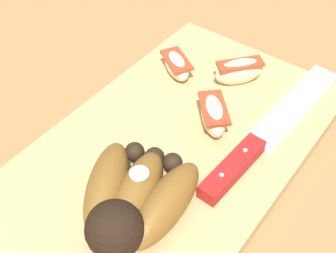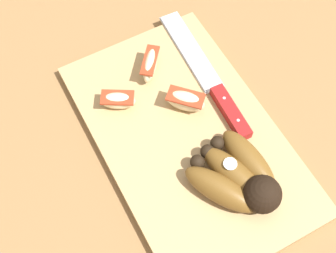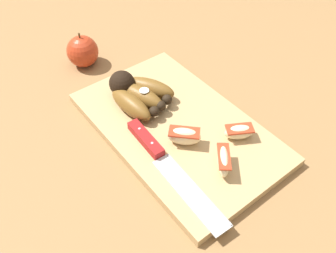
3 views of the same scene
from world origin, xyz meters
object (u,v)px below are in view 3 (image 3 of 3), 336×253
(banana_bunch, at_px, (137,94))
(whole_apple, at_px, (83,51))
(apple_wedge_middle, at_px, (239,132))
(apple_wedge_far, at_px, (223,161))
(chefs_knife, at_px, (160,156))
(apple_wedge_near, at_px, (184,136))

(banana_bunch, distance_m, whole_apple, 0.22)
(apple_wedge_middle, height_order, apple_wedge_far, apple_wedge_far)
(chefs_knife, distance_m, apple_wedge_near, 0.06)
(apple_wedge_middle, xyz_separation_m, whole_apple, (0.42, 0.11, 0.00))
(banana_bunch, distance_m, apple_wedge_near, 0.15)
(chefs_knife, height_order, apple_wedge_far, apple_wedge_far)
(apple_wedge_near, xyz_separation_m, apple_wedge_far, (-0.09, -0.02, 0.00))
(apple_wedge_far, height_order, whole_apple, whole_apple)
(whole_apple, bearing_deg, apple_wedge_near, -177.27)
(chefs_knife, height_order, apple_wedge_near, apple_wedge_near)
(banana_bunch, xyz_separation_m, apple_wedge_far, (-0.24, -0.02, -0.00))
(apple_wedge_far, bearing_deg, chefs_knife, 41.09)
(chefs_knife, bearing_deg, banana_bunch, -19.59)
(apple_wedge_near, distance_m, whole_apple, 0.37)
(apple_wedge_middle, relative_size, whole_apple, 0.70)
(chefs_knife, height_order, whole_apple, whole_apple)
(banana_bunch, height_order, apple_wedge_far, banana_bunch)
(banana_bunch, xyz_separation_m, apple_wedge_middle, (-0.21, -0.10, -0.01))
(apple_wedge_far, bearing_deg, whole_apple, 4.35)
(apple_wedge_near, distance_m, apple_wedge_far, 0.09)
(chefs_knife, relative_size, apple_wedge_near, 4.34)
(chefs_knife, height_order, apple_wedge_middle, apple_wedge_middle)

